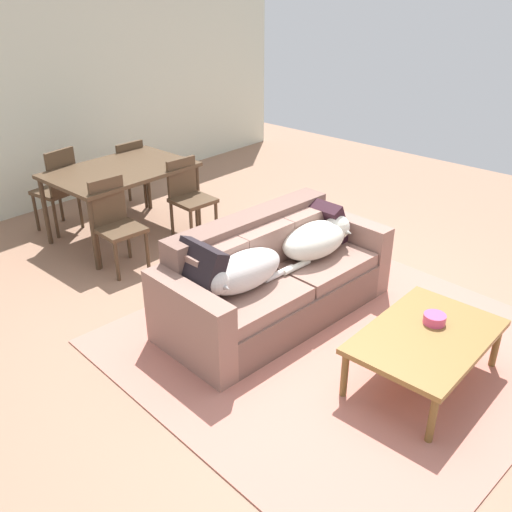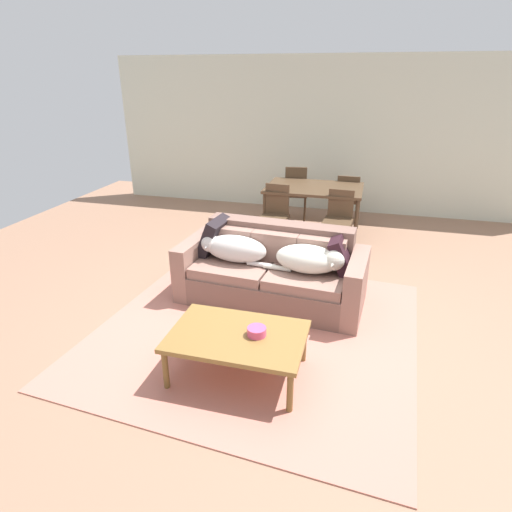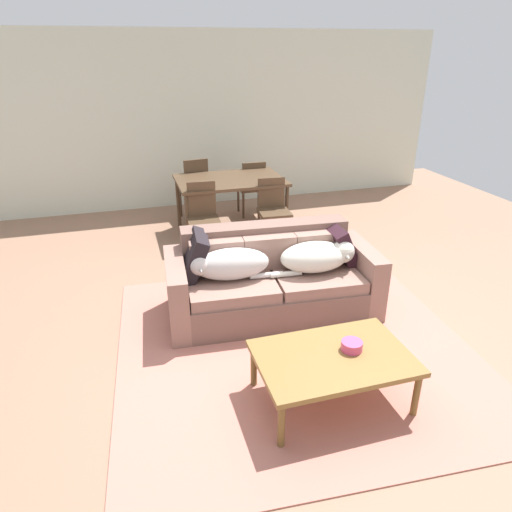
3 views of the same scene
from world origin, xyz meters
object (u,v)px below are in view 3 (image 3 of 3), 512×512
at_px(throw_pillow_by_right_arm, 341,245).
at_px(dining_chair_far_left, 195,186).
at_px(dining_chair_near_left, 203,215).
at_px(dining_chair_far_right, 252,185).
at_px(throw_pillow_by_left_arm, 194,256).
at_px(dog_on_right_cushion, 318,256).
at_px(dog_on_left_cushion, 228,264).
at_px(bowl_on_coffee_table, 352,346).
at_px(couch, 271,281).
at_px(dining_table, 230,183).
at_px(coffee_table, 333,360).
at_px(dining_chair_near_right, 273,208).

bearing_deg(throw_pillow_by_right_arm, dining_chair_far_left, 109.24).
relative_size(dining_chair_near_left, dining_chair_far_right, 1.04).
bearing_deg(dining_chair_far_left, throw_pillow_by_left_arm, 72.23).
bearing_deg(dog_on_right_cushion, dog_on_left_cushion, 179.73).
relative_size(throw_pillow_by_left_arm, dining_chair_far_left, 0.46).
xyz_separation_m(bowl_on_coffee_table, dining_chair_near_left, (-0.53, 3.04, 0.05)).
height_order(couch, dining_chair_near_left, dining_chair_near_left).
bearing_deg(dining_table, couch, -93.50).
xyz_separation_m(dog_on_right_cushion, dining_chair_far_left, (-0.69, 3.00, -0.07)).
xyz_separation_m(dining_table, dining_chair_far_left, (-0.39, 0.63, -0.18)).
distance_m(coffee_table, dining_chair_far_right, 4.27).
bearing_deg(throw_pillow_by_left_arm, dining_table, 67.76).
xyz_separation_m(couch, bowl_on_coffee_table, (0.18, -1.36, 0.11)).
bearing_deg(throw_pillow_by_left_arm, dog_on_right_cushion, -11.85).
distance_m(dog_on_right_cushion, throw_pillow_by_right_arm, 0.34).
height_order(dog_on_left_cushion, dining_chair_far_left, dining_chair_far_left).
relative_size(dog_on_right_cushion, throw_pillow_by_right_arm, 2.19).
height_order(throw_pillow_by_right_arm, coffee_table, throw_pillow_by_right_arm).
bearing_deg(couch, dog_on_left_cushion, -167.03).
height_order(dining_chair_near_left, dining_chair_far_left, dining_chair_far_left).
bearing_deg(dining_chair_near_right, throw_pillow_by_right_arm, -80.13).
relative_size(throw_pillow_by_left_arm, bowl_on_coffee_table, 2.78).
height_order(dining_chair_near_right, dining_chair_far_right, dining_chair_near_right).
bearing_deg(dining_table, dining_chair_far_right, 50.36).
distance_m(dog_on_right_cushion, dining_chair_far_left, 3.08).
bearing_deg(couch, throw_pillow_by_right_arm, 4.23).
xyz_separation_m(coffee_table, dining_chair_near_right, (0.56, 3.05, 0.13)).
xyz_separation_m(dog_on_right_cushion, throw_pillow_by_left_arm, (-1.17, 0.24, 0.05)).
bearing_deg(couch, dining_chair_near_right, 75.02).
relative_size(dining_chair_near_right, dining_chair_far_right, 1.01).
xyz_separation_m(dining_chair_near_left, dining_chair_far_left, (0.10, 1.19, 0.04)).
bearing_deg(dining_chair_near_right, dog_on_left_cushion, -116.28).
distance_m(bowl_on_coffee_table, dining_chair_near_left, 3.09).
distance_m(throw_pillow_by_left_arm, bowl_on_coffee_table, 1.74).
bearing_deg(dog_on_right_cushion, throw_pillow_by_right_arm, 28.04).
xyz_separation_m(bowl_on_coffee_table, dining_table, (-0.04, 3.60, 0.27)).
xyz_separation_m(coffee_table, dining_chair_far_left, (-0.28, 4.26, 0.16)).
relative_size(couch, dining_chair_near_left, 2.34).
height_order(dog_on_left_cushion, throw_pillow_by_right_arm, throw_pillow_by_right_arm).
distance_m(dog_on_left_cushion, throw_pillow_by_left_arm, 0.34).
height_order(throw_pillow_by_left_arm, dining_chair_far_left, dining_chair_far_left).
bearing_deg(dog_on_left_cushion, dining_chair_far_left, 90.55).
distance_m(dog_on_left_cushion, dining_chair_near_right, 2.01).
bearing_deg(couch, dog_on_right_cushion, -13.37).
distance_m(dining_chair_near_left, dining_chair_far_left, 1.19).
relative_size(coffee_table, dining_chair_far_left, 1.17).
distance_m(couch, throw_pillow_by_left_arm, 0.81).
xyz_separation_m(couch, dining_chair_far_right, (0.63, 2.83, 0.15)).
bearing_deg(dining_chair_far_left, dining_chair_near_right, 116.84).
relative_size(dining_table, dining_chair_far_left, 1.53).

